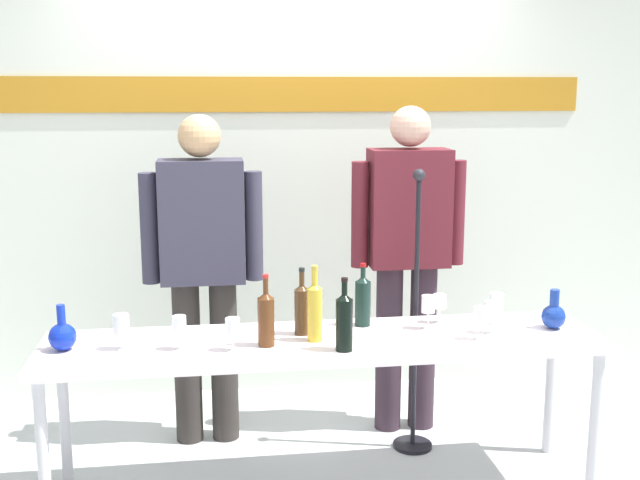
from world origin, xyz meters
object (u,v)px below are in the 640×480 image
(wine_glass_right_1, at_px, (440,302))
(wine_bottle_2, at_px, (315,309))
(decanter_blue_left, at_px, (62,336))
(wine_bottle_3, at_px, (363,299))
(wine_glass_left_0, at_px, (179,326))
(microphone_stand, at_px, (415,359))
(wine_bottle_4, at_px, (302,307))
(decanter_blue_right, at_px, (554,315))
(wine_bottle_0, at_px, (266,317))
(wine_glass_right_3, at_px, (492,311))
(wine_glass_right_2, at_px, (428,305))
(presenter_left, at_px, (203,259))
(wine_glass_right_4, at_px, (480,317))
(wine_glass_right_0, at_px, (497,302))
(display_table, at_px, (325,351))
(presenter_right, at_px, (408,248))
(wine_bottle_1, at_px, (344,320))
(wine_glass_left_2, at_px, (121,325))
(wine_glass_left_1, at_px, (233,327))

(wine_glass_right_1, bearing_deg, wine_bottle_2, -163.37)
(decanter_blue_left, height_order, wine_bottle_3, wine_bottle_3)
(wine_glass_left_0, height_order, microphone_stand, microphone_stand)
(decanter_blue_left, relative_size, wine_bottle_4, 0.65)
(decanter_blue_right, height_order, wine_bottle_0, wine_bottle_0)
(wine_bottle_2, height_order, wine_glass_right_3, wine_bottle_2)
(wine_bottle_2, relative_size, wine_glass_right_2, 2.15)
(presenter_left, bearing_deg, wine_glass_right_4, -31.25)
(decanter_blue_right, bearing_deg, wine_bottle_0, -177.56)
(wine_glass_right_0, height_order, wine_glass_right_3, wine_glass_right_0)
(presenter_left, height_order, wine_bottle_4, presenter_left)
(display_table, xyz_separation_m, decanter_blue_right, (1.06, -0.00, 0.12))
(decanter_blue_right, distance_m, wine_glass_right_4, 0.40)
(decanter_blue_right, bearing_deg, wine_glass_right_2, 172.02)
(wine_bottle_0, relative_size, wine_glass_right_2, 2.01)
(presenter_right, height_order, wine_glass_right_3, presenter_right)
(wine_bottle_0, bearing_deg, wine_bottle_1, -18.52)
(presenter_right, xyz_separation_m, wine_bottle_0, (-0.79, -0.69, -0.14))
(decanter_blue_right, bearing_deg, microphone_stand, 145.47)
(wine_glass_right_0, relative_size, microphone_stand, 0.11)
(decanter_blue_left, distance_m, wine_glass_right_4, 1.80)
(presenter_left, xyz_separation_m, wine_bottle_3, (0.73, -0.46, -0.12))
(wine_glass_right_2, bearing_deg, display_table, -171.19)
(wine_glass_left_0, bearing_deg, decanter_blue_left, 173.39)
(wine_glass_right_4, bearing_deg, presenter_right, 101.08)
(wine_bottle_0, distance_m, wine_bottle_3, 0.52)
(presenter_left, relative_size, wine_glass_right_3, 11.52)
(decanter_blue_right, bearing_deg, display_table, 179.76)
(wine_glass_left_0, relative_size, wine_glass_left_2, 0.96)
(wine_bottle_1, xyz_separation_m, wine_bottle_3, (0.14, 0.34, -0.01))
(wine_glass_left_0, bearing_deg, presenter_right, 30.64)
(decanter_blue_left, distance_m, wine_bottle_0, 0.86)
(decanter_blue_right, relative_size, wine_glass_left_1, 1.30)
(wine_glass_right_1, bearing_deg, wine_glass_left_2, -172.64)
(decanter_blue_left, xyz_separation_m, presenter_left, (0.59, 0.63, 0.18))
(presenter_left, height_order, wine_bottle_1, presenter_left)
(wine_glass_left_1, bearing_deg, wine_glass_right_4, 0.02)
(decanter_blue_left, relative_size, wine_glass_left_0, 1.34)
(wine_glass_right_0, bearing_deg, display_table, -173.52)
(wine_glass_left_1, bearing_deg, wine_bottle_2, 13.08)
(wine_glass_right_1, distance_m, wine_glass_right_3, 0.27)
(decanter_blue_right, bearing_deg, presenter_right, 130.22)
(decanter_blue_left, xyz_separation_m, wine_glass_right_2, (1.61, 0.08, 0.05))
(wine_glass_right_0, distance_m, wine_glass_right_2, 0.34)
(wine_glass_right_4, bearing_deg, wine_glass_left_0, 178.03)
(wine_glass_right_0, bearing_deg, presenter_right, 118.90)
(wine_glass_right_3, bearing_deg, presenter_right, 109.02)
(display_table, bearing_deg, wine_bottle_3, 39.47)
(wine_glass_right_0, xyz_separation_m, microphone_stand, (-0.31, 0.28, -0.37))
(wine_bottle_4, relative_size, microphone_stand, 0.21)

